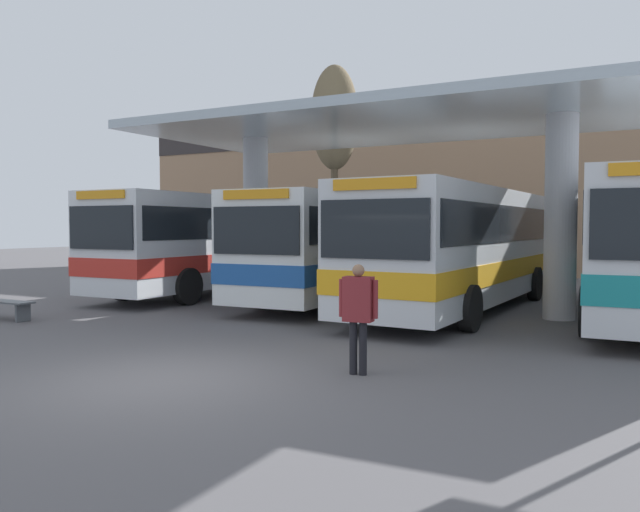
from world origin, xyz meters
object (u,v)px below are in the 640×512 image
at_px(transit_bus_left_bay, 221,239).
at_px(transit_bus_center_bay, 357,242).
at_px(transit_bus_right_bay, 464,243).
at_px(pedestrian_waiting, 358,307).
at_px(waiting_bench_near_pillar, 3,305).
at_px(poplar_tree_behind_left, 335,120).
at_px(parked_car_street, 384,254).

xyz_separation_m(transit_bus_left_bay, transit_bus_center_bay, (4.64, 0.96, -0.04)).
xyz_separation_m(transit_bus_right_bay, pedestrian_waiting, (0.57, -8.10, -0.76)).
height_order(transit_bus_right_bay, waiting_bench_near_pillar, transit_bus_right_bay).
distance_m(transit_bus_left_bay, transit_bus_center_bay, 4.74).
bearing_deg(waiting_bench_near_pillar, transit_bus_left_bay, 83.39).
bearing_deg(poplar_tree_behind_left, parked_car_street, 70.05).
bearing_deg(transit_bus_right_bay, transit_bus_left_bay, -0.27).
bearing_deg(waiting_bench_near_pillar, parked_car_street, 77.62).
distance_m(pedestrian_waiting, parked_car_street, 17.97).
height_order(transit_bus_left_bay, parked_car_street, transit_bus_left_bay).
distance_m(poplar_tree_behind_left, parked_car_street, 6.21).
xyz_separation_m(pedestrian_waiting, parked_car_street, (-6.40, 16.79, 0.01)).
distance_m(transit_bus_right_bay, pedestrian_waiting, 8.16).
distance_m(transit_bus_center_bay, waiting_bench_near_pillar, 10.15).
bearing_deg(transit_bus_left_bay, poplar_tree_behind_left, -106.48).
distance_m(waiting_bench_near_pillar, parked_car_street, 16.12).
xyz_separation_m(transit_bus_center_bay, transit_bus_right_bay, (3.77, -1.38, 0.03)).
height_order(transit_bus_left_bay, poplar_tree_behind_left, poplar_tree_behind_left).
height_order(pedestrian_waiting, parked_car_street, parked_car_street).
xyz_separation_m(poplar_tree_behind_left, parked_car_street, (1.02, 2.81, -5.44)).
bearing_deg(transit_bus_center_bay, waiting_bench_near_pillar, 54.90).
distance_m(transit_bus_right_bay, parked_car_street, 10.49).
height_order(transit_bus_center_bay, waiting_bench_near_pillar, transit_bus_center_bay).
relative_size(transit_bus_center_bay, parked_car_street, 2.90).
height_order(transit_bus_right_bay, pedestrian_waiting, transit_bus_right_bay).
bearing_deg(poplar_tree_behind_left, waiting_bench_near_pillar, -100.66).
xyz_separation_m(waiting_bench_near_pillar, pedestrian_waiting, (9.85, -1.06, 0.67)).
relative_size(transit_bus_left_bay, poplar_tree_behind_left, 1.21).
distance_m(transit_bus_left_bay, parked_car_street, 8.71).
relative_size(waiting_bench_near_pillar, parked_car_street, 0.43).
bearing_deg(transit_bus_center_bay, parked_car_street, -76.19).
distance_m(transit_bus_center_bay, pedestrian_waiting, 10.45).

